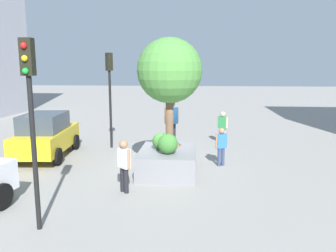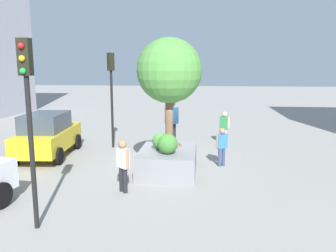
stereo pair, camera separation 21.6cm
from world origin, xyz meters
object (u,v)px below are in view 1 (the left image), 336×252
object	(u,v)px
skateboarder	(171,119)
traffic_light_corner	(110,84)
planter_ledge	(168,161)
plaza_tree	(170,71)
skateboard	(171,145)
passerby_with_bag	(223,125)
taxi_cab	(46,135)
pedestrian_crossing	(124,162)
bystander_watching	(221,144)
traffic_light_median	(30,103)

from	to	relation	value
skateboarder	traffic_light_corner	distance (m)	4.76
planter_ledge	traffic_light_corner	world-z (taller)	traffic_light_corner
plaza_tree	traffic_light_corner	size ratio (longest dim) A/B	0.88
skateboard	skateboarder	xyz separation A→B (m)	(-0.00, 0.00, 1.03)
plaza_tree	skateboard	size ratio (longest dim) A/B	5.16
plaza_tree	passerby_with_bag	distance (m)	6.75
skateboard	planter_ledge	bearing A→B (deg)	169.67
taxi_cab	passerby_with_bag	bearing A→B (deg)	-67.10
pedestrian_crossing	passerby_with_bag	bearing A→B (deg)	-26.33
skateboard	pedestrian_crossing	distance (m)	3.03
passerby_with_bag	pedestrian_crossing	distance (m)	8.20
skateboarder	passerby_with_bag	size ratio (longest dim) A/B	1.03
traffic_light_corner	bystander_watching	world-z (taller)	traffic_light_corner
bystander_watching	traffic_light_median	bearing A→B (deg)	140.41
skateboarder	bystander_watching	size ratio (longest dim) A/B	1.11
planter_ledge	passerby_with_bag	size ratio (longest dim) A/B	1.73
plaza_tree	skateboarder	size ratio (longest dim) A/B	2.35
traffic_light_corner	skateboard	bearing A→B (deg)	-134.73
taxi_cab	bystander_watching	xyz separation A→B (m)	(-0.71, -7.69, -0.10)
plaza_tree	traffic_light_median	size ratio (longest dim) A/B	0.89
traffic_light_corner	bystander_watching	distance (m)	6.35
skateboard	taxi_cab	distance (m)	5.83
plaza_tree	traffic_light_median	bearing A→B (deg)	146.25
plaza_tree	bystander_watching	bearing A→B (deg)	-51.74
taxi_cab	traffic_light_median	bearing A→B (deg)	-156.98
traffic_light_median	passerby_with_bag	size ratio (longest dim) A/B	2.72
skateboarder	taxi_cab	size ratio (longest dim) A/B	0.40
passerby_with_bag	plaza_tree	bearing A→B (deg)	157.69
skateboard	traffic_light_median	world-z (taller)	traffic_light_median
planter_ledge	bystander_watching	world-z (taller)	bystander_watching
traffic_light_median	skateboarder	bearing A→B (deg)	-28.21
taxi_cab	passerby_with_bag	distance (m)	8.72
skateboarder	traffic_light_corner	size ratio (longest dim) A/B	0.37
plaza_tree	bystander_watching	world-z (taller)	plaza_tree
skateboard	pedestrian_crossing	bearing A→B (deg)	154.52
bystander_watching	planter_ledge	bearing A→B (deg)	116.13
traffic_light_corner	bystander_watching	xyz separation A→B (m)	(-2.73, -5.27, -2.26)
pedestrian_crossing	planter_ledge	bearing A→B (deg)	-28.53
taxi_cab	traffic_light_median	world-z (taller)	traffic_light_median
planter_ledge	traffic_light_median	bearing A→B (deg)	150.18
bystander_watching	passerby_with_bag	xyz separation A→B (m)	(4.10, -0.34, 0.08)
plaza_tree	passerby_with_bag	bearing A→B (deg)	-22.31
passerby_with_bag	bystander_watching	bearing A→B (deg)	175.21
bystander_watching	pedestrian_crossing	world-z (taller)	pedestrian_crossing
skateboarder	bystander_watching	xyz separation A→B (m)	(0.51, -1.99, -1.07)
skateboard	taxi_cab	bearing A→B (deg)	77.89
planter_ledge	bystander_watching	distance (m)	2.36
traffic_light_corner	passerby_with_bag	bearing A→B (deg)	-76.30
plaza_tree	skateboarder	world-z (taller)	plaza_tree
taxi_cab	pedestrian_crossing	world-z (taller)	taxi_cab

